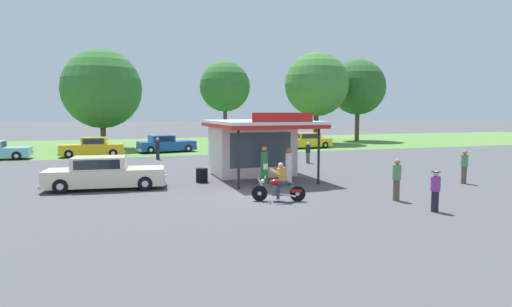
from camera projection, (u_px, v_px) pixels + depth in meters
name	position (u px, v px, depth m)	size (l,w,h in m)	color
ground_plane	(260.00, 195.00, 18.69)	(300.00, 300.00, 0.00)	#4C4C51
grass_verge_strip	(169.00, 145.00, 46.98)	(120.00, 24.00, 0.01)	#56843D
service_station_kiosk	(253.00, 144.00, 24.60)	(5.05, 6.74, 3.58)	silver
gas_pump_nearside	(264.00, 168.00, 21.02)	(0.44, 0.44, 1.96)	slate
gas_pump_offside	(289.00, 168.00, 21.44)	(0.44, 0.44, 1.85)	slate
motorcycle_with_rider	(280.00, 185.00, 17.42)	(2.06, 0.99, 1.58)	black
featured_classic_sedan	(104.00, 174.00, 20.18)	(5.67, 2.36, 1.53)	beige
parked_car_back_row_far_right	(166.00, 144.00, 38.58)	(5.39, 2.75, 1.51)	#19479E
parked_car_back_row_left	(93.00, 148.00, 34.61)	(5.13, 2.14, 1.57)	gold
parked_car_back_row_far_left	(306.00, 141.00, 42.71)	(5.36, 2.21, 1.52)	gold
parked_car_second_row_spare	(253.00, 144.00, 39.41)	(4.94, 2.03, 1.49)	#B7B7BC
bystander_strolling_foreground	(158.00, 148.00, 32.57)	(0.34, 0.34, 1.67)	black
bystander_leaning_by_kiosk	(464.00, 166.00, 21.69)	(0.34, 0.34, 1.69)	brown
bystander_chatting_near_pumps	(397.00, 179.00, 17.52)	(0.34, 0.34, 1.71)	brown
bystander_admiring_sedan	(435.00, 190.00, 15.59)	(0.34, 0.34, 1.50)	black
bystander_standing_back_lot	(308.00, 152.00, 30.26)	(0.34, 0.34, 1.48)	brown
tree_oak_distant_spare	(102.00, 90.00, 41.29)	(7.52, 7.52, 9.54)	brown
tree_oak_far_right	(315.00, 86.00, 48.82)	(7.20, 7.20, 10.28)	brown
tree_oak_left	(225.00, 87.00, 46.95)	(5.48, 5.48, 9.08)	brown
tree_oak_centre	(358.00, 88.00, 52.79)	(6.75, 6.75, 9.98)	brown
spare_tire_stack	(202.00, 175.00, 22.12)	(0.60, 0.60, 0.72)	black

